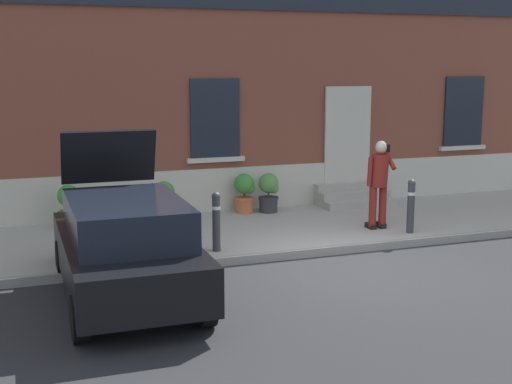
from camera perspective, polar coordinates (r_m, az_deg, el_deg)
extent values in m
plane|color=#232326|center=(11.77, 7.61, -6.29)|extent=(80.00, 80.00, 0.00)
cube|color=#99968E|center=(14.20, 2.39, -2.98)|extent=(24.00, 3.60, 0.15)
cube|color=gray|center=(12.55, 5.63, -4.82)|extent=(24.00, 0.12, 0.15)
cube|color=brown|center=(16.15, -0.95, 11.80)|extent=(24.00, 1.40, 7.50)
cube|color=#BCB7A8|center=(15.73, -0.06, 0.12)|extent=(24.00, 0.08, 1.10)
cube|color=#1E472D|center=(16.46, 7.43, 4.47)|extent=(1.00, 0.08, 2.10)
cube|color=#BCB7A8|center=(16.44, 7.47, 4.64)|extent=(1.16, 0.06, 2.24)
cube|color=black|center=(15.22, -3.35, 6.02)|extent=(1.10, 0.06, 1.70)
cube|color=#BCB7A8|center=(15.28, -3.28, 2.65)|extent=(1.30, 0.12, 0.10)
cube|color=black|center=(18.11, 16.56, 6.32)|extent=(1.10, 0.06, 1.70)
cube|color=#BCB7A8|center=(18.17, 16.46, 3.48)|extent=(1.30, 0.12, 0.10)
cube|color=#9E998E|center=(16.01, 8.57, -0.98)|extent=(1.70, 0.32, 0.16)
cube|color=#9E998E|center=(16.27, 8.04, -0.49)|extent=(1.70, 0.32, 0.32)
cube|color=#9E998E|center=(16.53, 7.53, -0.02)|extent=(1.70, 0.32, 0.48)
cube|color=black|center=(10.25, -10.55, -5.29)|extent=(1.80, 4.02, 0.64)
cube|color=black|center=(9.97, -10.53, -2.19)|extent=(1.57, 2.42, 0.56)
cube|color=black|center=(12.24, -11.98, -3.82)|extent=(1.66, 0.12, 0.20)
cube|color=yellow|center=(12.20, -12.01, -3.00)|extent=(0.52, 0.03, 0.12)
cube|color=#B21414|center=(12.07, -15.61, -2.04)|extent=(0.16, 0.04, 0.18)
cube|color=#B21414|center=(12.25, -8.55, -1.59)|extent=(0.16, 0.04, 0.18)
cube|color=black|center=(11.41, -11.90, 2.84)|extent=(1.49, 0.38, 0.87)
cylinder|color=black|center=(8.94, -14.17, -9.96)|extent=(0.21, 0.60, 0.60)
cylinder|color=black|center=(9.19, -4.14, -9.08)|extent=(0.21, 0.60, 0.60)
cylinder|color=black|center=(11.61, -15.47, -5.28)|extent=(0.21, 0.60, 0.60)
cylinder|color=black|center=(11.80, -7.73, -4.72)|extent=(0.21, 0.60, 0.60)
cylinder|color=#333338|center=(13.73, 12.50, -1.33)|extent=(0.14, 0.14, 0.95)
sphere|color=#333338|center=(13.64, 12.58, 0.70)|extent=(0.15, 0.15, 0.15)
cylinder|color=silver|center=(13.67, 12.54, -0.12)|extent=(0.15, 0.15, 0.06)
cylinder|color=#333338|center=(12.12, -3.25, -2.65)|extent=(0.14, 0.14, 0.95)
sphere|color=#333338|center=(12.02, -3.28, -0.35)|extent=(0.15, 0.15, 0.15)
cylinder|color=silver|center=(12.06, -3.27, -1.29)|extent=(0.15, 0.15, 0.06)
cylinder|color=maroon|center=(13.90, 9.49, -1.19)|extent=(0.15, 0.15, 0.82)
cube|color=black|center=(14.04, 9.32, -2.74)|extent=(0.12, 0.28, 0.10)
cylinder|color=maroon|center=(14.01, 10.27, -1.12)|extent=(0.15, 0.15, 0.82)
cube|color=black|center=(14.14, 10.10, -2.67)|extent=(0.12, 0.28, 0.10)
cylinder|color=maroon|center=(13.81, 10.03, 1.75)|extent=(0.34, 0.39, 0.64)
sphere|color=tan|center=(13.72, 10.16, 3.58)|extent=(0.22, 0.22, 0.22)
sphere|color=silver|center=(13.72, 10.16, 3.71)|extent=(0.21, 0.21, 0.21)
cylinder|color=maroon|center=(13.69, 9.26, 1.65)|extent=(0.09, 0.13, 0.57)
cylinder|color=maroon|center=(13.86, 10.81, 2.63)|extent=(0.09, 0.44, 0.39)
cube|color=black|center=(13.78, 10.74, 3.51)|extent=(0.07, 0.02, 0.15)
cylinder|color=#606B38|center=(14.41, -14.96, -2.13)|extent=(0.40, 0.40, 0.34)
cylinder|color=#606B38|center=(14.38, -14.99, -1.58)|extent=(0.44, 0.44, 0.05)
cylinder|color=#47331E|center=(14.35, -15.01, -1.00)|extent=(0.04, 0.04, 0.24)
sphere|color=#387F33|center=(14.32, -15.05, -0.29)|extent=(0.44, 0.44, 0.44)
sphere|color=#387F33|center=(14.30, -14.61, -0.69)|extent=(0.24, 0.24, 0.24)
cylinder|color=beige|center=(14.43, -7.47, -1.84)|extent=(0.40, 0.40, 0.34)
cylinder|color=beige|center=(14.40, -7.49, -1.30)|extent=(0.44, 0.44, 0.05)
cylinder|color=#47331E|center=(14.37, -7.50, -0.71)|extent=(0.04, 0.04, 0.24)
sphere|color=#387F33|center=(14.34, -7.52, 0.00)|extent=(0.44, 0.44, 0.44)
sphere|color=#387F33|center=(14.33, -7.08, -0.41)|extent=(0.24, 0.24, 0.24)
cylinder|color=#B25B38|center=(15.29, -0.96, -1.05)|extent=(0.40, 0.40, 0.34)
cylinder|color=#B25B38|center=(15.27, -0.96, -0.54)|extent=(0.44, 0.44, 0.05)
cylinder|color=#47331E|center=(15.24, -0.96, 0.01)|extent=(0.04, 0.04, 0.24)
sphere|color=#387F33|center=(15.21, -0.97, 0.68)|extent=(0.44, 0.44, 0.44)
sphere|color=#387F33|center=(15.21, -0.55, 0.30)|extent=(0.24, 0.24, 0.24)
cylinder|color=#2D2D30|center=(15.35, 1.02, -1.01)|extent=(0.40, 0.40, 0.34)
cylinder|color=#2D2D30|center=(15.32, 1.02, -0.50)|extent=(0.44, 0.44, 0.05)
cylinder|color=#47331E|center=(15.29, 1.02, 0.05)|extent=(0.04, 0.04, 0.24)
sphere|color=#4C843D|center=(15.26, 1.02, 0.72)|extent=(0.44, 0.44, 0.44)
sphere|color=#4C843D|center=(15.27, 1.44, 0.34)|extent=(0.24, 0.24, 0.24)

